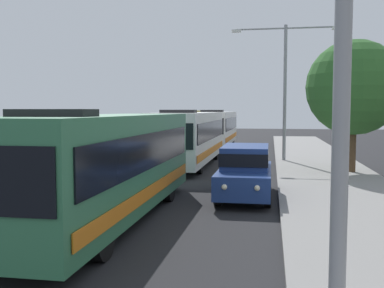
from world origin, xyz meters
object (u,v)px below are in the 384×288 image
(bus_lead, at_px, (108,163))
(bus_second_in_line, at_px, (190,136))
(roadside_tree, at_px, (354,88))
(bus_middle, at_px, (217,128))
(streetlamp_mid, at_px, (285,77))
(white_suv, at_px, (245,170))
(box_truck_oncoming, at_px, (190,125))

(bus_lead, xyz_separation_m, bus_second_in_line, (0.00, 13.49, 0.00))
(bus_lead, height_order, roadside_tree, roadside_tree)
(bus_middle, bearing_deg, bus_lead, -90.00)
(bus_lead, bearing_deg, bus_second_in_line, 90.00)
(streetlamp_mid, bearing_deg, white_suv, -98.32)
(streetlamp_mid, distance_m, roadside_tree, 5.83)
(white_suv, relative_size, streetlamp_mid, 0.61)
(white_suv, height_order, streetlamp_mid, streetlamp_mid)
(bus_lead, bearing_deg, white_suv, 48.39)
(streetlamp_mid, height_order, roadside_tree, streetlamp_mid)
(bus_lead, distance_m, box_truck_oncoming, 31.95)
(box_truck_oncoming, distance_m, streetlamp_mid, 18.54)
(bus_middle, height_order, box_truck_oncoming, bus_middle)
(bus_lead, bearing_deg, bus_middle, 90.00)
(bus_second_in_line, relative_size, bus_middle, 1.03)
(white_suv, relative_size, box_truck_oncoming, 0.64)
(bus_middle, xyz_separation_m, white_suv, (3.70, -22.43, -0.66))
(roadside_tree, bearing_deg, bus_lead, -128.00)
(bus_second_in_line, relative_size, box_truck_oncoming, 1.46)
(white_suv, bearing_deg, bus_middle, 99.36)
(bus_lead, relative_size, bus_second_in_line, 0.96)
(bus_lead, xyz_separation_m, white_suv, (3.70, 4.16, -0.66))
(bus_middle, height_order, white_suv, bus_middle)
(white_suv, bearing_deg, box_truck_oncoming, 104.22)
(bus_middle, relative_size, box_truck_oncoming, 1.42)
(box_truck_oncoming, xyz_separation_m, roadside_tree, (11.87, -20.81, 2.58))
(box_truck_oncoming, height_order, roadside_tree, roadside_tree)
(streetlamp_mid, bearing_deg, bus_second_in_line, -157.02)
(bus_second_in_line, relative_size, white_suv, 2.28)
(white_suv, bearing_deg, roadside_tree, 54.40)
(bus_lead, xyz_separation_m, streetlamp_mid, (5.40, 15.78, 3.49))
(bus_lead, height_order, bus_second_in_line, same)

